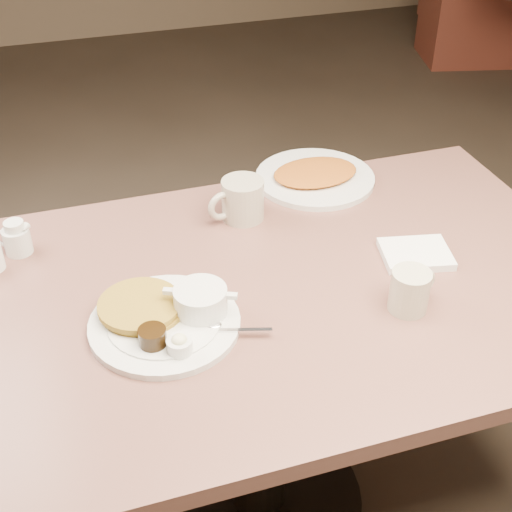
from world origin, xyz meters
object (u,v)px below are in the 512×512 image
object	(u,v)px
main_plate	(168,315)
creamer_right	(16,238)
diner_table	(259,347)
coffee_mug_near	(411,290)
coffee_mug_far	(241,200)
hash_plate	(315,176)

from	to	relation	value
main_plate	creamer_right	distance (m)	0.44
diner_table	main_plate	bearing A→B (deg)	-165.17
main_plate	coffee_mug_near	distance (m)	0.49
diner_table	coffee_mug_far	size ratio (longest dim) A/B	9.65
coffee_mug_near	hash_plate	distance (m)	0.54
main_plate	coffee_mug_near	bearing A→B (deg)	-11.77
coffee_mug_far	hash_plate	bearing A→B (deg)	25.88
main_plate	creamer_right	world-z (taller)	creamer_right
main_plate	coffee_mug_near	world-z (taller)	coffee_mug_near
coffee_mug_far	hash_plate	distance (m)	0.27
coffee_mug_near	diner_table	bearing A→B (deg)	150.42
diner_table	creamer_right	bearing A→B (deg)	148.61
diner_table	hash_plate	xyz separation A→B (m)	(0.28, 0.39, 0.18)
coffee_mug_far	creamer_right	bearing A→B (deg)	178.25
main_plate	coffee_mug_far	size ratio (longest dim) A/B	2.55
main_plate	creamer_right	xyz separation A→B (m)	(-0.27, 0.35, 0.01)
coffee_mug_near	hash_plate	bearing A→B (deg)	88.86
coffee_mug_near	creamer_right	world-z (taller)	coffee_mug_near
main_plate	coffee_mug_near	xyz separation A→B (m)	(0.48, -0.10, 0.02)
creamer_right	hash_plate	xyz separation A→B (m)	(0.76, 0.10, -0.02)
main_plate	hash_plate	bearing A→B (deg)	42.44
diner_table	hash_plate	size ratio (longest dim) A/B	4.50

